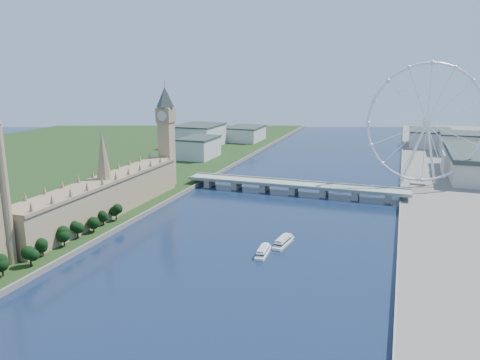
% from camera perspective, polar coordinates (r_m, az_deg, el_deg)
% --- Properties ---
extents(tree_row, '(7.90, 199.90, 21.29)m').
position_cam_1_polar(tree_row, '(315.03, -24.60, -8.34)').
color(tree_row, black).
rests_on(tree_row, ground).
extents(parliament_range, '(24.00, 200.00, 70.00)m').
position_cam_1_polar(parliament_range, '(397.56, -16.07, -1.93)').
color(parliament_range, tan).
rests_on(parliament_range, ground).
extents(big_ben, '(20.02, 20.02, 110.00)m').
position_cam_1_polar(big_ben, '(479.38, -9.02, 6.81)').
color(big_ben, tan).
rests_on(big_ben, ground).
extents(westminster_bridge, '(220.00, 22.00, 9.50)m').
position_cam_1_polar(westminster_bridge, '(466.53, 6.59, -0.78)').
color(westminster_bridge, gray).
rests_on(westminster_bridge, ground).
extents(london_eye, '(113.60, 39.12, 124.30)m').
position_cam_1_polar(london_eye, '(500.68, 21.81, 6.41)').
color(london_eye, silver).
rests_on(london_eye, ground).
extents(county_hall, '(54.00, 144.00, 35.00)m').
position_cam_1_polar(county_hall, '(589.92, 26.30, 0.23)').
color(county_hall, beige).
rests_on(county_hall, ground).
extents(city_skyline, '(505.00, 280.00, 32.00)m').
position_cam_1_polar(city_skyline, '(712.15, 14.32, 4.61)').
color(city_skyline, beige).
rests_on(city_skyline, ground).
extents(tour_boat_near, '(7.61, 25.75, 5.59)m').
position_cam_1_polar(tour_boat_near, '(313.70, 2.81, -9.08)').
color(tour_boat_near, white).
rests_on(tour_boat_near, ground).
extents(tour_boat_far, '(10.61, 28.46, 6.12)m').
position_cam_1_polar(tour_boat_far, '(330.91, 5.23, -7.90)').
color(tour_boat_far, silver).
rests_on(tour_boat_far, ground).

